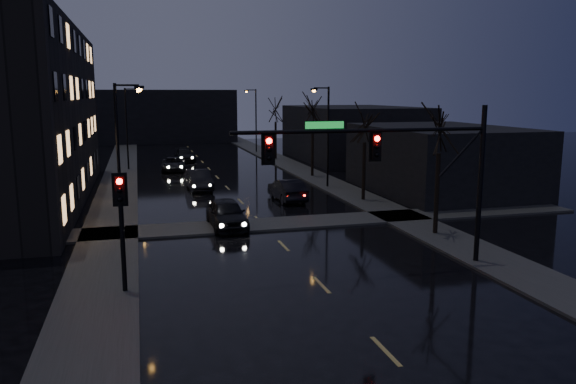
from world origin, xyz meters
TOP-DOWN VIEW (x-y plane):
  - sidewalk_left at (-8.50, 35.00)m, footprint 3.00×140.00m
  - sidewalk_right at (8.50, 35.00)m, footprint 3.00×140.00m
  - sidewalk_cross at (0.00, 18.50)m, footprint 40.00×3.00m
  - commercial_right_near at (15.50, 26.00)m, footprint 10.00×14.00m
  - commercial_right_far at (17.00, 48.00)m, footprint 12.00×18.00m
  - far_block at (-3.00, 78.00)m, footprint 22.00×10.00m
  - signal_mast at (3.85, 9.00)m, footprint 11.11×0.41m
  - signal_pole_left at (-7.50, 8.99)m, footprint 0.35×0.41m
  - tree_near at (8.40, 14.00)m, footprint 3.52×3.52m
  - tree_mid_a at (8.40, 24.00)m, footprint 3.30×3.30m
  - tree_mid_b at (8.40, 36.00)m, footprint 3.74×3.74m
  - tree_far at (8.40, 50.00)m, footprint 3.43×3.43m
  - streetlight_l_near at (-7.58, 18.00)m, footprint 1.53×0.28m
  - streetlight_l_far at (-7.58, 45.00)m, footprint 1.53×0.28m
  - streetlight_r_mid at (7.58, 30.00)m, footprint 1.53×0.28m
  - streetlight_r_far at (7.58, 58.00)m, footprint 1.53×0.28m
  - oncoming_car_a at (-2.14, 18.56)m, footprint 2.02×4.80m
  - oncoming_car_b at (-2.29, 31.77)m, footprint 1.92×4.79m
  - oncoming_car_c at (-3.55, 43.25)m, footprint 2.59×5.00m
  - oncoming_car_d at (-1.80, 50.84)m, footprint 2.16×4.88m
  - lead_car at (3.24, 25.47)m, footprint 1.86×4.76m

SIDE VIEW (x-z plane):
  - sidewalk_left at x=-8.50m, z-range 0.00..0.12m
  - sidewalk_right at x=8.50m, z-range 0.00..0.12m
  - sidewalk_cross at x=0.00m, z-range 0.00..0.12m
  - oncoming_car_c at x=-3.55m, z-range 0.00..1.35m
  - oncoming_car_d at x=-1.80m, z-range 0.00..1.39m
  - lead_car at x=3.24m, z-range 0.00..1.55m
  - oncoming_car_b at x=-2.29m, z-range 0.00..1.55m
  - oncoming_car_a at x=-2.14m, z-range 0.00..1.62m
  - commercial_right_near at x=15.50m, z-range 0.00..5.00m
  - commercial_right_far at x=17.00m, z-range 0.00..6.00m
  - signal_pole_left at x=-7.50m, z-range 0.75..5.27m
  - far_block at x=-3.00m, z-range 0.00..8.00m
  - streetlight_l_near at x=-7.58m, z-range 0.77..8.77m
  - streetlight_l_far at x=-7.58m, z-range 0.77..8.77m
  - streetlight_r_mid at x=7.58m, z-range 0.77..8.77m
  - streetlight_r_far at x=7.58m, z-range 0.77..8.77m
  - signal_mast at x=3.85m, z-range 1.37..8.37m
  - tree_mid_a at x=8.40m, z-range 2.04..9.61m
  - tree_far at x=8.40m, z-range 2.12..10.00m
  - tree_near at x=8.40m, z-range 2.18..10.26m
  - tree_mid_b at x=8.40m, z-range 2.32..10.90m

